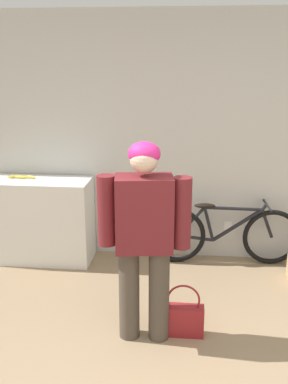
# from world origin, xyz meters

# --- Properties ---
(wall_back) EXTENTS (8.00, 0.07, 2.60)m
(wall_back) POSITION_xyz_m (0.00, 2.66, 1.30)
(wall_back) COLOR silver
(wall_back) RESTS_ON ground_plane
(side_shelf) EXTENTS (1.08, 0.47, 0.90)m
(side_shelf) POSITION_xyz_m (-1.46, 2.37, 0.45)
(side_shelf) COLOR white
(side_shelf) RESTS_ON ground_plane
(person) EXTENTS (0.69, 0.31, 1.56)m
(person) POSITION_xyz_m (-0.22, 1.04, 0.90)
(person) COLOR #4C4238
(person) RESTS_ON ground_plane
(bicycle) EXTENTS (1.60, 0.46, 0.68)m
(bicycle) POSITION_xyz_m (0.50, 2.46, 0.33)
(bicycle) COLOR black
(bicycle) RESTS_ON ground_plane
(banana) EXTENTS (0.32, 0.09, 0.04)m
(banana) POSITION_xyz_m (-1.66, 2.42, 0.91)
(banana) COLOR #EAD64C
(banana) RESTS_ON side_shelf
(handbag) EXTENTS (0.33, 0.12, 0.44)m
(handbag) POSITION_xyz_m (0.09, 1.10, 0.14)
(handbag) COLOR maroon
(handbag) RESTS_ON ground_plane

